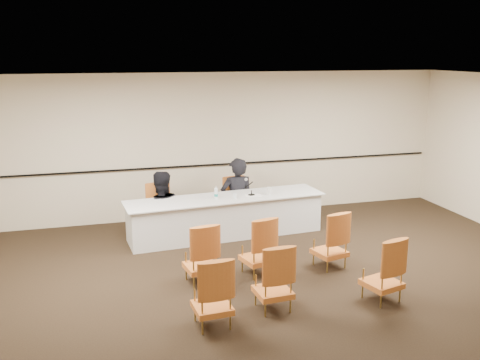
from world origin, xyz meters
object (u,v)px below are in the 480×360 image
object	(u,v)px
aud_chair_front_right	(330,239)
aud_chair_back_left	(212,291)
panelist_second_chair	(160,209)
aud_chair_back_mid	(273,276)
panelist_second	(161,216)
drinking_glass	(235,196)
panelist_main_chair	(237,202)
aud_chair_back_right	(383,268)
coffee_cup	(269,191)
aud_chair_front_left	(201,253)
panel_table	(226,216)
microphone	(251,187)
panelist_main	(237,203)
aud_chair_front_mid	(258,245)
water_bottle	(216,193)

from	to	relation	value
aud_chair_front_right	aud_chair_back_left	distance (m)	2.62
panelist_second_chair	aud_chair_back_mid	size ratio (longest dim) A/B	1.00
panelist_second	drinking_glass	bearing A→B (deg)	153.08
panelist_main_chair	aud_chair_back_right	size ratio (longest dim) A/B	1.00
coffee_cup	aud_chair_front_left	bearing A→B (deg)	-131.98
panelist_second_chair	aud_chair_front_right	world-z (taller)	same
panelist_second	panelist_second_chair	size ratio (longest dim) A/B	1.83
aud_chair_front_left	panelist_second_chair	bearing A→B (deg)	88.66
panel_table	drinking_glass	world-z (taller)	drinking_glass
microphone	drinking_glass	bearing A→B (deg)	177.16
panel_table	aud_chair_front_right	distance (m)	2.30
panelist_second_chair	microphone	bearing A→B (deg)	-20.42
microphone	panelist_second	bearing A→B (deg)	142.76
panel_table	panelist_second	world-z (taller)	panelist_second
panelist_main	drinking_glass	world-z (taller)	panelist_main
panelist_main	coffee_cup	world-z (taller)	panelist_main
drinking_glass	coffee_cup	distance (m)	0.71
panel_table	panelist_main_chair	world-z (taller)	panelist_main_chair
panelist_main_chair	panelist_second	size ratio (longest dim) A/B	0.55
panelist_second	microphone	bearing A→B (deg)	161.58
panelist_main	aud_chair_front_right	size ratio (longest dim) A/B	1.96
panelist_second_chair	aud_chair_front_mid	world-z (taller)	same
drinking_glass	coffee_cup	xyz separation A→B (m)	(0.70, 0.09, 0.02)
panelist_main	panelist_second_chair	xyz separation A→B (m)	(-1.55, -0.13, 0.04)
panelist_second_chair	aud_chair_back_mid	distance (m)	3.68
panelist_second_chair	aud_chair_front_right	xyz separation A→B (m)	(2.40, -2.40, 0.00)
panelist_second_chair	aud_chair_front_mid	distance (m)	2.64
panelist_main	panelist_second	world-z (taller)	panelist_main
aud_chair_front_mid	aud_chair_back_right	xyz separation A→B (m)	(1.39, -1.34, 0.00)
drinking_glass	aud_chair_back_left	xyz separation A→B (m)	(-1.16, -3.16, -0.33)
aud_chair_front_mid	aud_chair_back_left	world-z (taller)	same
panelist_second	panelist_main_chair	bearing A→B (deg)	-178.00
water_bottle	panelist_main_chair	bearing A→B (deg)	47.44
panelist_main	aud_chair_front_mid	distance (m)	2.51
panel_table	drinking_glass	bearing A→B (deg)	-45.47
panelist_main_chair	panelist_second_chair	size ratio (longest dim) A/B	1.00
water_bottle	aud_chair_front_left	size ratio (longest dim) A/B	0.24
aud_chair_back_right	aud_chair_back_left	bearing A→B (deg)	166.63
aud_chair_front_mid	aud_chair_back_right	size ratio (longest dim) A/B	1.00
panelist_main_chair	panelist_main	bearing A→B (deg)	0.00
coffee_cup	aud_chair_back_right	world-z (taller)	aud_chair_back_right
microphone	coffee_cup	distance (m)	0.35
panelist_second	aud_chair_front_left	distance (m)	2.44
drinking_glass	aud_chair_front_right	size ratio (longest dim) A/B	0.11
water_bottle	aud_chair_front_mid	bearing A→B (deg)	-83.00
panel_table	panelist_second	distance (m)	1.26
aud_chair_back_mid	aud_chair_back_right	distance (m)	1.56
panelist_main_chair	water_bottle	world-z (taller)	water_bottle
aud_chair_front_mid	aud_chair_back_right	world-z (taller)	same
aud_chair_front_right	panel_table	bearing A→B (deg)	109.18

